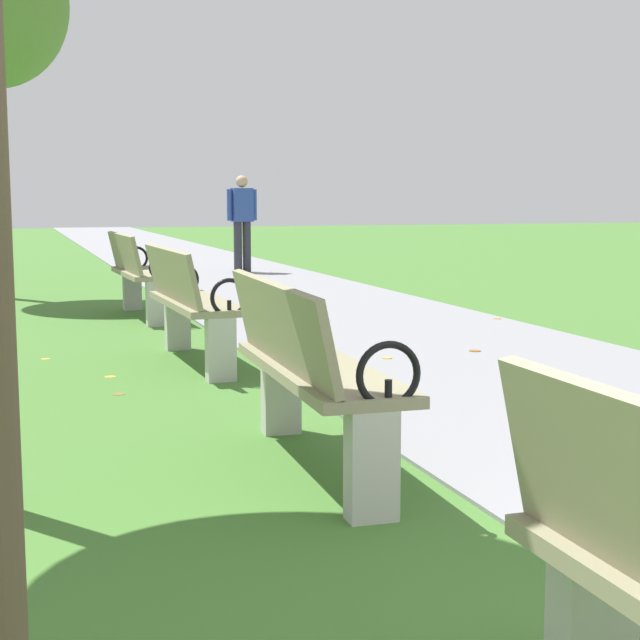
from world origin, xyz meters
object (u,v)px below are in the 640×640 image
park_bench_4 (138,272)px  pedestrian_walking (242,218)px  park_bench_3 (190,302)px  park_bench_2 (308,369)px

park_bench_4 → pedestrian_walking: size_ratio=1.00×
park_bench_3 → pedestrian_walking: pedestrian_walking is taller
park_bench_2 → park_bench_3: 3.03m
park_bench_3 → park_bench_4: 3.02m
park_bench_3 → pedestrian_walking: 8.91m
park_bench_4 → park_bench_2: bearing=-90.0°
park_bench_2 → park_bench_3: (0.00, 3.03, 0.00)m
park_bench_2 → pedestrian_walking: bearing=78.0°
park_bench_2 → park_bench_3: same height
park_bench_2 → pedestrian_walking: pedestrian_walking is taller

